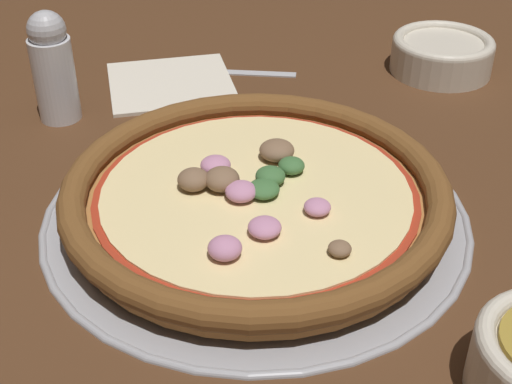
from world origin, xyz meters
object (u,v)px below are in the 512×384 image
napkin (171,82)px  pizza_tray (256,212)px  pepper_shaker (53,67)px  pizza (256,193)px  bowl_far (442,53)px  fork (215,71)px

napkin → pizza_tray: bearing=157.8°
pepper_shaker → pizza: bearing=-173.8°
pizza → pizza_tray: bearing=-100.1°
pizza_tray → bowl_far: size_ratio=3.07×
fork → pizza: bearing=105.1°
pepper_shaker → napkin: bearing=-97.3°
pizza_tray → bowl_far: (0.06, -0.36, 0.02)m
pizza_tray → fork: (0.24, -0.16, -0.00)m
pizza → napkin: size_ratio=1.75×
pizza_tray → napkin: napkin is taller
napkin → pepper_shaker: size_ratio=1.61×
bowl_far → pepper_shaker: pepper_shaker is taller
pizza → fork: 0.29m
bowl_far → pizza_tray: bearing=99.7°
bowl_far → napkin: (0.19, 0.26, -0.02)m
napkin → pepper_shaker: pepper_shaker is taller
pizza → pepper_shaker: 0.28m
fork → pepper_shaker: 0.20m
bowl_far → pepper_shaker: bearing=61.9°
napkin → pepper_shaker: 0.15m
bowl_far → fork: (0.18, 0.20, -0.02)m
pizza_tray → bowl_far: bowl_far is taller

